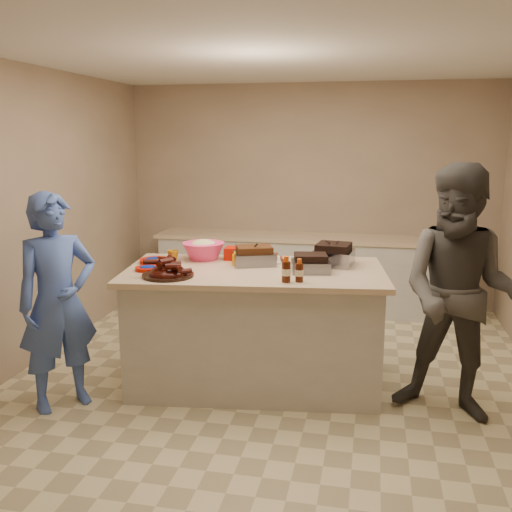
% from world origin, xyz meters
% --- Properties ---
extents(room, '(4.50, 5.00, 2.70)m').
position_xyz_m(room, '(0.00, 0.00, 0.00)').
color(room, tan).
rests_on(room, ground).
extents(back_counter, '(3.60, 0.64, 0.90)m').
position_xyz_m(back_counter, '(0.00, 2.20, 0.45)').
color(back_counter, beige).
rests_on(back_counter, ground).
extents(island, '(2.23, 1.36, 1.00)m').
position_xyz_m(island, '(-0.15, -0.05, 0.00)').
color(island, beige).
rests_on(island, ground).
extents(rib_platter, '(0.46, 0.46, 0.16)m').
position_xyz_m(rib_platter, '(-0.76, -0.43, 1.00)').
color(rib_platter, '#420C05').
rests_on(rib_platter, island).
extents(pulled_pork_tray, '(0.41, 0.36, 0.10)m').
position_xyz_m(pulled_pork_tray, '(-0.18, 0.11, 1.00)').
color(pulled_pork_tray, '#47230F').
rests_on(pulled_pork_tray, island).
extents(brisket_tray, '(0.35, 0.31, 0.09)m').
position_xyz_m(brisket_tray, '(0.31, -0.05, 1.00)').
color(brisket_tray, black).
rests_on(brisket_tray, island).
extents(roasting_pan, '(0.36, 0.36, 0.13)m').
position_xyz_m(roasting_pan, '(0.47, 0.24, 1.00)').
color(roasting_pan, gray).
rests_on(roasting_pan, island).
extents(coleslaw_bowl, '(0.42, 0.42, 0.26)m').
position_xyz_m(coleslaw_bowl, '(-0.67, 0.23, 1.00)').
color(coleslaw_bowl, '#FF3978').
rests_on(coleslaw_bowl, island).
extents(sausage_plate, '(0.38, 0.38, 0.05)m').
position_xyz_m(sausage_plate, '(-0.09, 0.28, 1.00)').
color(sausage_plate, silver).
rests_on(sausage_plate, island).
extents(mac_cheese_dish, '(0.36, 0.31, 0.08)m').
position_xyz_m(mac_cheese_dish, '(0.46, 0.40, 1.00)').
color(mac_cheese_dish, '#FF9707').
rests_on(mac_cheese_dish, island).
extents(bbq_bottle_a, '(0.07, 0.07, 0.20)m').
position_xyz_m(bbq_bottle_a, '(0.17, -0.42, 1.00)').
color(bbq_bottle_a, '#381306').
rests_on(bbq_bottle_a, island).
extents(bbq_bottle_b, '(0.07, 0.07, 0.18)m').
position_xyz_m(bbq_bottle_b, '(0.26, -0.39, 1.00)').
color(bbq_bottle_b, '#381306').
rests_on(bbq_bottle_b, island).
extents(mustard_bottle, '(0.05, 0.05, 0.13)m').
position_xyz_m(mustard_bottle, '(-0.34, 0.07, 1.00)').
color(mustard_bottle, '#F2AA00').
rests_on(mustard_bottle, island).
extents(sauce_bowl, '(0.14, 0.06, 0.13)m').
position_xyz_m(sauce_bowl, '(-0.24, 0.09, 1.00)').
color(sauce_bowl, silver).
rests_on(sauce_bowl, island).
extents(plate_stack_large, '(0.30, 0.30, 0.03)m').
position_xyz_m(plate_stack_large, '(-1.04, 0.02, 1.00)').
color(plate_stack_large, '#A70E01').
rests_on(plate_stack_large, island).
extents(plate_stack_small, '(0.22, 0.22, 0.03)m').
position_xyz_m(plate_stack_small, '(-0.99, -0.26, 1.00)').
color(plate_stack_small, '#A70E01').
rests_on(plate_stack_small, island).
extents(plastic_cup, '(0.11, 0.10, 0.10)m').
position_xyz_m(plastic_cup, '(-0.91, 0.12, 1.00)').
color(plastic_cup, '#A96F0C').
rests_on(plastic_cup, island).
extents(basket_stack, '(0.22, 0.17, 0.11)m').
position_xyz_m(basket_stack, '(-0.38, 0.29, 1.00)').
color(basket_stack, '#A70E01').
rests_on(basket_stack, island).
extents(guest_blue, '(1.66, 1.56, 0.40)m').
position_xyz_m(guest_blue, '(-1.53, -0.74, 0.00)').
color(guest_blue, '#4361B6').
rests_on(guest_blue, ground).
extents(guest_gray, '(1.38, 2.07, 0.72)m').
position_xyz_m(guest_gray, '(1.44, -0.30, 0.00)').
color(guest_gray, '#4F4B46').
rests_on(guest_gray, ground).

